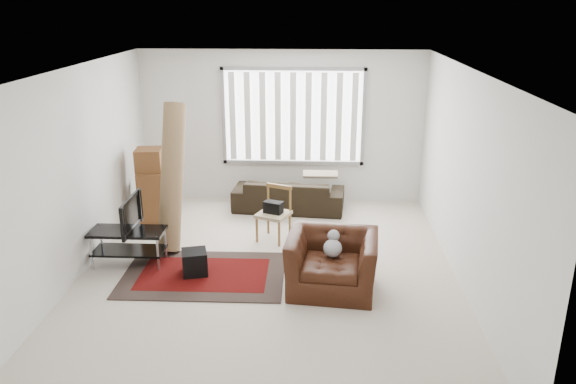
# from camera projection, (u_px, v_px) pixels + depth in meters

# --- Properties ---
(room) EXTENTS (6.00, 6.02, 2.71)m
(room) POSITION_uv_depth(u_px,v_px,m) (273.00, 137.00, 7.46)
(room) COLOR beige
(room) RESTS_ON ground
(persian_rug) EXTENTS (2.16, 1.45, 0.02)m
(persian_rug) POSITION_uv_depth(u_px,v_px,m) (204.00, 274.00, 7.51)
(persian_rug) COLOR black
(persian_rug) RESTS_ON ground
(tv_stand) EXTENTS (1.02, 0.46, 0.51)m
(tv_stand) POSITION_uv_depth(u_px,v_px,m) (128.00, 240.00, 7.71)
(tv_stand) COLOR black
(tv_stand) RESTS_ON ground
(tv) EXTENTS (0.11, 0.83, 0.47)m
(tv) POSITION_uv_depth(u_px,v_px,m) (126.00, 214.00, 7.59)
(tv) COLOR black
(tv) RESTS_ON tv_stand
(subwoofer) EXTENTS (0.40, 0.40, 0.32)m
(subwoofer) POSITION_uv_depth(u_px,v_px,m) (195.00, 262.00, 7.47)
(subwoofer) COLOR black
(subwoofer) RESTS_ON persian_rug
(moving_boxes) EXTENTS (0.55, 0.52, 1.23)m
(moving_boxes) POSITION_uv_depth(u_px,v_px,m) (152.00, 188.00, 9.17)
(moving_boxes) COLOR brown
(moving_boxes) RESTS_ON ground
(white_flatpack) EXTENTS (0.53, 0.28, 0.66)m
(white_flatpack) POSITION_uv_depth(u_px,v_px,m) (151.00, 199.00, 9.41)
(white_flatpack) COLOR silver
(white_flatpack) RESTS_ON ground
(rolled_rug) EXTENTS (0.42, 0.96, 2.13)m
(rolled_rug) POSITION_uv_depth(u_px,v_px,m) (172.00, 177.00, 8.11)
(rolled_rug) COLOR brown
(rolled_rug) RESTS_ON ground
(sofa) EXTENTS (1.97, 0.98, 0.73)m
(sofa) POSITION_uv_depth(u_px,v_px,m) (289.00, 190.00, 9.74)
(sofa) COLOR black
(sofa) RESTS_ON ground
(side_chair) EXTENTS (0.58, 0.58, 0.83)m
(side_chair) POSITION_uv_depth(u_px,v_px,m) (274.00, 211.00, 8.49)
(side_chair) COLOR tan
(side_chair) RESTS_ON ground
(armchair) EXTENTS (1.21, 1.08, 0.83)m
(armchair) POSITION_uv_depth(u_px,v_px,m) (332.00, 259.00, 7.03)
(armchair) COLOR #34160A
(armchair) RESTS_ON ground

